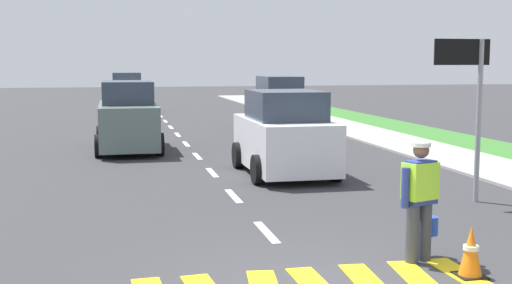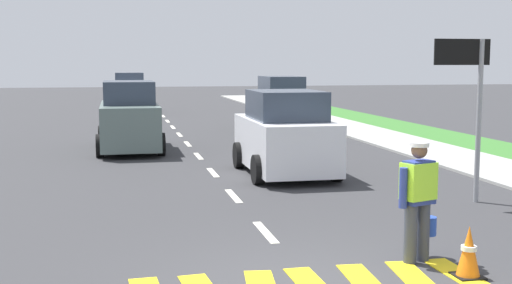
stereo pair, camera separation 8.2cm
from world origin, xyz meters
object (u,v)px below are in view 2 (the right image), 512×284
Objects in this scene: car_oncoming_third at (129,95)px; road_worker at (419,196)px; traffic_cone_near at (469,252)px; lane_direction_sign at (469,80)px; car_oncoming_lead at (129,118)px; car_parked_far at (281,106)px; car_outgoing_ahead at (285,136)px.

road_worker is at bearing -83.23° from car_oncoming_third.
lane_direction_sign is at bearing 61.28° from traffic_cone_near.
car_oncoming_lead is (-0.31, -15.52, -0.02)m from car_oncoming_third.
car_parked_far is (-0.23, 14.12, -1.38)m from lane_direction_sign.
traffic_cone_near is at bearing -96.47° from car_parked_far.
car_oncoming_lead is (-4.00, 13.50, 0.68)m from traffic_cone_near.
traffic_cone_near is (0.34, -0.77, -0.60)m from road_worker.
car_oncoming_third reaches higher than road_worker.
car_oncoming_lead is at bearing 106.03° from road_worker.
traffic_cone_near is 0.16× the size of car_oncoming_lead.
car_outgoing_ahead is (-2.66, 3.93, -1.44)m from lane_direction_sign.
road_worker is 0.52× the size of lane_direction_sign.
road_worker is at bearing 113.92° from traffic_cone_near.
car_outgoing_ahead is (-0.35, 8.15, 0.63)m from traffic_cone_near.
car_oncoming_third is at bearing 118.38° from car_parked_far.
lane_direction_sign is 0.78× the size of car_oncoming_third.
car_oncoming_third is (-6.01, 24.80, -1.38)m from lane_direction_sign.
traffic_cone_near is 14.10m from car_oncoming_lead.
lane_direction_sign is 0.77× the size of car_parked_far.
car_oncoming_lead is at bearing 106.50° from traffic_cone_near.
traffic_cone_near is 0.17× the size of car_oncoming_third.
lane_direction_sign is 4.74× the size of traffic_cone_near.
lane_direction_sign is 11.31m from car_oncoming_lead.
car_outgoing_ahead is (-0.01, 7.38, 0.03)m from road_worker.
car_outgoing_ahead reaches higher than traffic_cone_near.
car_outgoing_ahead is at bearing -103.40° from car_parked_far.
traffic_cone_near is 8.18m from car_outgoing_ahead.
car_oncoming_third is at bearing 97.25° from traffic_cone_near.
car_oncoming_third is 0.94× the size of car_oncoming_lead.
road_worker is 0.39× the size of car_oncoming_lead.
road_worker is 7.38m from car_outgoing_ahead.
car_oncoming_third is (-3.69, 29.02, 0.69)m from traffic_cone_near.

